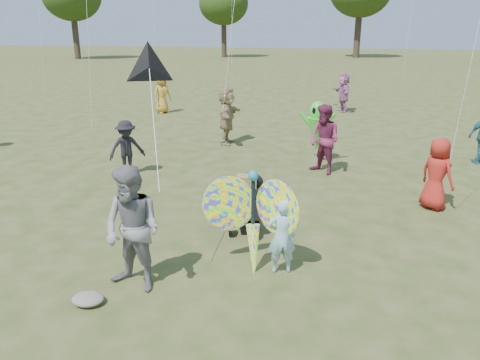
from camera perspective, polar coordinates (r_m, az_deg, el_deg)
name	(u,v)px	position (r m, az deg, el deg)	size (l,w,h in m)	color
ground	(230,279)	(7.30, -1.17, -11.99)	(160.00, 160.00, 0.00)	#51592B
child_girl	(282,236)	(7.26, 5.11, -6.86)	(0.44, 0.29, 1.21)	#97C8D6
adult_man	(133,230)	(6.84, -12.96, -5.93)	(0.90, 0.70, 1.86)	gray
grey_bag	(88,299)	(7.02, -18.05, -13.62)	(0.46, 0.37, 0.14)	gray
crowd_a	(437,174)	(10.53, 22.87, 0.69)	(0.74, 0.48, 1.52)	#B1241C
crowd_b	(127,148)	(12.31, -13.65, 3.80)	(0.92, 0.53, 1.43)	black
crowd_d	(227,116)	(15.25, -1.61, 7.86)	(1.72, 0.55, 1.86)	tan
crowd_e	(324,140)	(12.25, 10.24, 4.86)	(0.88, 0.68, 1.80)	#7A284D
crowd_g	(162,94)	(21.19, -9.48, 10.28)	(0.81, 0.53, 1.66)	gold
crowd_j	(343,93)	(21.80, 12.49, 10.37)	(1.58, 0.50, 1.70)	#B5679F
jogging_stroller	(248,198)	(8.75, 0.92, -2.24)	(0.69, 1.12, 1.09)	black
butterfly_kite	(253,220)	(7.28, 1.61, -4.85)	(1.74, 0.75, 1.80)	orange
delta_kite_rig	(149,68)	(7.62, -11.00, 13.23)	(1.07, 1.61, 1.98)	black
alien_kite	(317,129)	(13.21, 9.35, 6.18)	(1.12, 0.69, 1.74)	#3FD231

